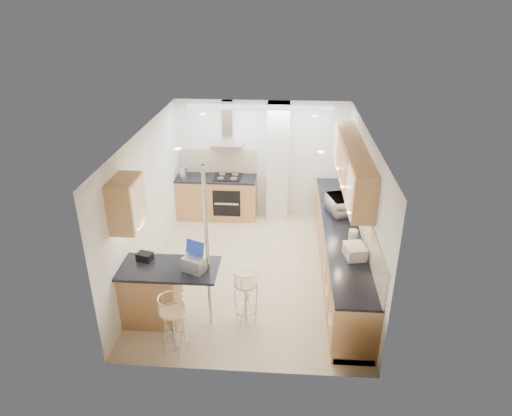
# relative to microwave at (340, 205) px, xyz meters

# --- Properties ---
(ground) EXTENTS (4.80, 4.80, 0.00)m
(ground) POSITION_rel_microwave_xyz_m (-1.50, -0.55, -1.07)
(ground) COLOR beige
(ground) RESTS_ON ground
(room_shell) EXTENTS (3.64, 4.84, 2.51)m
(room_shell) POSITION_rel_microwave_xyz_m (-1.18, -0.18, 0.47)
(room_shell) COLOR white
(room_shell) RESTS_ON ground
(right_counter) EXTENTS (0.63, 4.40, 0.92)m
(right_counter) POSITION_rel_microwave_xyz_m (-0.00, -0.55, -0.61)
(right_counter) COLOR #BC864B
(right_counter) RESTS_ON ground
(back_counter) EXTENTS (1.70, 0.63, 0.92)m
(back_counter) POSITION_rel_microwave_xyz_m (-2.45, 1.55, -0.61)
(back_counter) COLOR #BC864B
(back_counter) RESTS_ON ground
(peninsula) EXTENTS (1.47, 0.72, 0.94)m
(peninsula) POSITION_rel_microwave_xyz_m (-2.63, -2.00, -0.60)
(peninsula) COLOR #BC864B
(peninsula) RESTS_ON ground
(microwave) EXTENTS (0.52, 0.64, 0.31)m
(microwave) POSITION_rel_microwave_xyz_m (0.00, 0.00, 0.00)
(microwave) COLOR silver
(microwave) RESTS_ON right_counter
(laptop) EXTENTS (0.37, 0.33, 0.21)m
(laptop) POSITION_rel_microwave_xyz_m (-2.22, -2.05, -0.03)
(laptop) COLOR #ADAFB6
(laptop) RESTS_ON peninsula
(bag) EXTENTS (0.25, 0.21, 0.12)m
(bag) POSITION_rel_microwave_xyz_m (-2.99, -1.84, -0.07)
(bag) COLOR black
(bag) RESTS_ON peninsula
(bar_stool_near) EXTENTS (0.39, 0.39, 0.91)m
(bar_stool_near) POSITION_rel_microwave_xyz_m (-2.42, -2.65, -0.62)
(bar_stool_near) COLOR tan
(bar_stool_near) RESTS_ON ground
(bar_stool_end) EXTENTS (0.51, 0.51, 0.89)m
(bar_stool_end) POSITION_rel_microwave_xyz_m (-1.51, -1.94, -0.63)
(bar_stool_end) COLOR tan
(bar_stool_end) RESTS_ON ground
(jar_a) EXTENTS (0.15, 0.15, 0.18)m
(jar_a) POSITION_rel_microwave_xyz_m (0.13, 0.57, -0.06)
(jar_a) COLOR beige
(jar_a) RESTS_ON right_counter
(jar_b) EXTENTS (0.14, 0.14, 0.15)m
(jar_b) POSITION_rel_microwave_xyz_m (0.03, 0.21, -0.08)
(jar_b) COLOR beige
(jar_b) RESTS_ON right_counter
(jar_c) EXTENTS (0.19, 0.19, 0.19)m
(jar_c) POSITION_rel_microwave_xyz_m (0.10, -1.02, -0.06)
(jar_c) COLOR #BBB895
(jar_c) RESTS_ON right_counter
(jar_d) EXTENTS (0.13, 0.13, 0.13)m
(jar_d) POSITION_rel_microwave_xyz_m (0.16, -1.29, -0.09)
(jar_d) COLOR silver
(jar_d) RESTS_ON right_counter
(bread_bin) EXTENTS (0.34, 0.40, 0.19)m
(bread_bin) POSITION_rel_microwave_xyz_m (0.07, -1.50, -0.06)
(bread_bin) COLOR beige
(bread_bin) RESTS_ON right_counter
(kettle) EXTENTS (0.16, 0.16, 0.24)m
(kettle) POSITION_rel_microwave_xyz_m (-3.13, 1.45, -0.03)
(kettle) COLOR silver
(kettle) RESTS_ON back_counter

